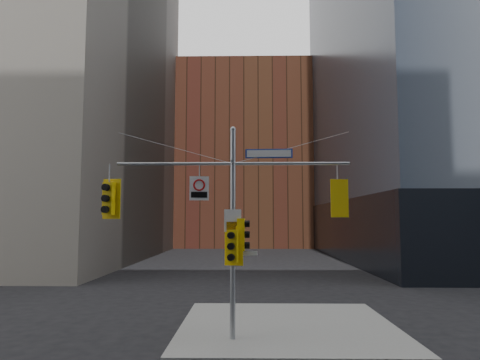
{
  "coord_description": "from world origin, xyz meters",
  "views": [
    {
      "loc": [
        0.5,
        -12.58,
        4.08
      ],
      "look_at": [
        0.24,
        2.0,
        5.44
      ],
      "focal_mm": 32.0,
      "sensor_mm": 36.0,
      "label": 1
    }
  ],
  "objects_px": {
    "traffic_light_pole_side": "(242,235)",
    "regulatory_sign_arm": "(199,188)",
    "traffic_light_pole_front": "(233,246)",
    "traffic_light_west_arm": "(109,199)",
    "traffic_light_east_arm": "(338,198)",
    "signal_assembly": "(233,210)",
    "street_sign_blade": "(269,154)"
  },
  "relations": [
    {
      "from": "traffic_light_west_arm",
      "to": "traffic_light_east_arm",
      "type": "height_order",
      "value": "traffic_light_west_arm"
    },
    {
      "from": "traffic_light_pole_side",
      "to": "regulatory_sign_arm",
      "type": "distance_m",
      "value": 2.18
    },
    {
      "from": "traffic_light_east_arm",
      "to": "traffic_light_pole_side",
      "type": "distance_m",
      "value": 3.47
    },
    {
      "from": "traffic_light_west_arm",
      "to": "signal_assembly",
      "type": "bearing_deg",
      "value": 12.59
    },
    {
      "from": "signal_assembly",
      "to": "regulatory_sign_arm",
      "type": "distance_m",
      "value": 1.38
    },
    {
      "from": "traffic_light_pole_side",
      "to": "regulatory_sign_arm",
      "type": "bearing_deg",
      "value": 94.61
    },
    {
      "from": "regulatory_sign_arm",
      "to": "traffic_light_east_arm",
      "type": "bearing_deg",
      "value": -7.34
    },
    {
      "from": "signal_assembly",
      "to": "traffic_light_east_arm",
      "type": "xyz_separation_m",
      "value": [
        3.57,
        0.0,
        0.38
      ]
    },
    {
      "from": "traffic_light_west_arm",
      "to": "regulatory_sign_arm",
      "type": "height_order",
      "value": "regulatory_sign_arm"
    },
    {
      "from": "street_sign_blade",
      "to": "regulatory_sign_arm",
      "type": "xyz_separation_m",
      "value": [
        -2.39,
        -0.02,
        -1.17
      ]
    },
    {
      "from": "traffic_light_east_arm",
      "to": "traffic_light_pole_side",
      "type": "relative_size",
      "value": 1.18
    },
    {
      "from": "traffic_light_west_arm",
      "to": "traffic_light_pole_front",
      "type": "bearing_deg",
      "value": 9.01
    },
    {
      "from": "traffic_light_west_arm",
      "to": "traffic_light_pole_side",
      "type": "relative_size",
      "value": 1.28
    },
    {
      "from": "traffic_light_east_arm",
      "to": "traffic_light_pole_front",
      "type": "height_order",
      "value": "traffic_light_east_arm"
    },
    {
      "from": "traffic_light_pole_side",
      "to": "street_sign_blade",
      "type": "height_order",
      "value": "street_sign_blade"
    },
    {
      "from": "traffic_light_pole_side",
      "to": "traffic_light_east_arm",
      "type": "bearing_deg",
      "value": -86.39
    },
    {
      "from": "street_sign_blade",
      "to": "traffic_light_east_arm",
      "type": "bearing_deg",
      "value": 3.2
    },
    {
      "from": "traffic_light_pole_side",
      "to": "street_sign_blade",
      "type": "xyz_separation_m",
      "value": [
        0.91,
        -0.0,
        2.77
      ]
    },
    {
      "from": "street_sign_blade",
      "to": "traffic_light_west_arm",
      "type": "bearing_deg",
      "value": -176.86
    },
    {
      "from": "traffic_light_west_arm",
      "to": "regulatory_sign_arm",
      "type": "relative_size",
      "value": 1.68
    },
    {
      "from": "signal_assembly",
      "to": "traffic_light_east_arm",
      "type": "bearing_deg",
      "value": 0.02
    },
    {
      "from": "traffic_light_east_arm",
      "to": "traffic_light_pole_front",
      "type": "distance_m",
      "value": 3.92
    },
    {
      "from": "signal_assembly",
      "to": "traffic_light_pole_side",
      "type": "relative_size",
      "value": 7.35
    },
    {
      "from": "traffic_light_west_arm",
      "to": "street_sign_blade",
      "type": "relative_size",
      "value": 0.86
    },
    {
      "from": "traffic_light_pole_front",
      "to": "regulatory_sign_arm",
      "type": "relative_size",
      "value": 1.6
    },
    {
      "from": "street_sign_blade",
      "to": "regulatory_sign_arm",
      "type": "relative_size",
      "value": 1.97
    },
    {
      "from": "traffic_light_pole_front",
      "to": "traffic_light_west_arm",
      "type": "bearing_deg",
      "value": -171.18
    },
    {
      "from": "regulatory_sign_arm",
      "to": "traffic_light_pole_front",
      "type": "bearing_deg",
      "value": -19.63
    },
    {
      "from": "signal_assembly",
      "to": "traffic_light_pole_front",
      "type": "xyz_separation_m",
      "value": [
        0.0,
        -0.27,
        -1.2
      ]
    },
    {
      "from": "traffic_light_west_arm",
      "to": "street_sign_blade",
      "type": "distance_m",
      "value": 5.72
    },
    {
      "from": "signal_assembly",
      "to": "traffic_light_pole_front",
      "type": "height_order",
      "value": "signal_assembly"
    },
    {
      "from": "traffic_light_east_arm",
      "to": "traffic_light_pole_front",
      "type": "relative_size",
      "value": 0.97
    }
  ]
}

